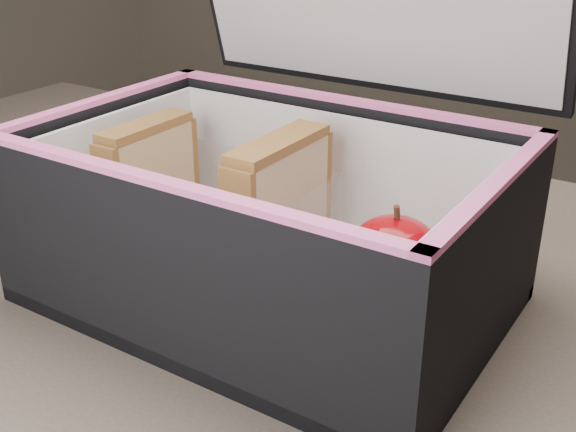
# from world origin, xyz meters

# --- Properties ---
(kitchen_table) EXTENTS (1.20, 0.80, 0.75)m
(kitchen_table) POSITION_xyz_m (0.00, 0.00, 0.66)
(kitchen_table) COLOR #65574C
(kitchen_table) RESTS_ON ground
(lunch_bag) EXTENTS (0.32, 0.27, 0.32)m
(lunch_bag) POSITION_xyz_m (0.03, 0.05, 0.82)
(lunch_bag) COLOR black
(lunch_bag) RESTS_ON kitchen_table
(plastic_tub) EXTENTS (0.16, 0.12, 0.07)m
(plastic_tub) POSITION_xyz_m (-0.03, 0.05, 0.80)
(plastic_tub) COLOR white
(plastic_tub) RESTS_ON lunch_bag
(sandwich_left) EXTENTS (0.02, 0.08, 0.09)m
(sandwich_left) POSITION_xyz_m (-0.09, 0.05, 0.81)
(sandwich_left) COLOR tan
(sandwich_left) RESTS_ON plastic_tub
(sandwich_right) EXTENTS (0.03, 0.09, 0.10)m
(sandwich_right) POSITION_xyz_m (0.04, 0.05, 0.82)
(sandwich_right) COLOR tan
(sandwich_right) RESTS_ON plastic_tub
(carrot_sticks) EXTENTS (0.05, 0.15, 0.03)m
(carrot_sticks) POSITION_xyz_m (-0.02, 0.04, 0.78)
(carrot_sticks) COLOR #EA3D00
(carrot_sticks) RESTS_ON plastic_tub
(paper_napkin) EXTENTS (0.08, 0.09, 0.01)m
(paper_napkin) POSITION_xyz_m (0.13, 0.05, 0.77)
(paper_napkin) COLOR white
(paper_napkin) RESTS_ON lunch_bag
(red_apple) EXTENTS (0.07, 0.07, 0.07)m
(red_apple) POSITION_xyz_m (0.12, 0.05, 0.80)
(red_apple) COLOR maroon
(red_apple) RESTS_ON paper_napkin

